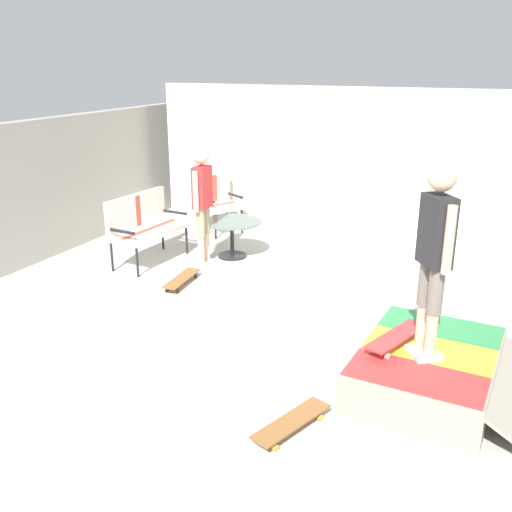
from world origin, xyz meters
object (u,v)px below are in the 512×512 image
at_px(patio_chair_near_house, 217,198).
at_px(patio_table, 232,232).
at_px(person_skater, 435,249).
at_px(skate_ramp, 430,370).
at_px(skateboard_by_bench, 182,279).
at_px(patio_bench, 143,222).
at_px(skateboard_spare, 292,422).
at_px(skateboard_on_ramp, 397,337).
at_px(person_watching, 202,198).

relative_size(patio_chair_near_house, patio_table, 1.13).
distance_m(patio_table, person_skater, 4.42).
height_order(skate_ramp, skateboard_by_bench, skate_ramp).
bearing_deg(patio_bench, person_skater, -114.84).
relative_size(skate_ramp, skateboard_spare, 2.19).
height_order(patio_table, person_skater, person_skater).
relative_size(skateboard_by_bench, skateboard_on_ramp, 0.99).
height_order(patio_table, skateboard_spare, patio_table).
bearing_deg(skateboard_on_ramp, person_watching, 56.17).
bearing_deg(person_skater, patio_table, 50.07).
xyz_separation_m(patio_bench, person_watching, (0.24, -0.88, 0.40)).
distance_m(patio_chair_near_house, patio_table, 1.41).
bearing_deg(patio_bench, patio_table, -56.92).
relative_size(patio_chair_near_house, person_skater, 0.60).
relative_size(person_watching, skateboard_spare, 2.11).
height_order(skate_ramp, patio_chair_near_house, patio_chair_near_house).
height_order(patio_bench, patio_chair_near_house, same).
xyz_separation_m(skateboard_spare, skateboard_on_ramp, (1.07, -0.61, 0.41)).
bearing_deg(skateboard_on_ramp, person_skater, -109.27).
xyz_separation_m(patio_table, person_skater, (-2.76, -3.30, 1.01)).
bearing_deg(skateboard_spare, patio_bench, 49.54).
bearing_deg(person_watching, skate_ramp, -120.79).
bearing_deg(person_watching, patio_chair_near_house, 21.14).
xyz_separation_m(skate_ramp, skateboard_by_bench, (1.29, 3.45, -0.12)).
height_order(person_watching, skateboard_on_ramp, person_watching).
distance_m(skate_ramp, patio_bench, 4.87).
height_order(patio_chair_near_house, person_skater, person_skater).
relative_size(patio_bench, skateboard_spare, 1.57).
distance_m(patio_table, skateboard_on_ramp, 4.05).
distance_m(person_watching, person_skater, 4.22).
xyz_separation_m(skateboard_by_bench, skateboard_spare, (-2.41, -2.53, 0.00)).
bearing_deg(skateboard_spare, patio_table, 33.03).
distance_m(patio_bench, skateboard_spare, 4.68).
distance_m(person_skater, skateboard_by_bench, 3.92).
xyz_separation_m(patio_chair_near_house, skateboard_spare, (-4.85, -3.27, -0.53)).
distance_m(person_watching, skateboard_by_bench, 1.26).
relative_size(patio_chair_near_house, skateboard_spare, 1.24).
bearing_deg(person_skater, skateboard_by_bench, 67.14).
distance_m(skate_ramp, person_watching, 4.25).
bearing_deg(patio_chair_near_house, skateboard_on_ramp, -134.26).
relative_size(skate_ramp, patio_chair_near_house, 1.76).
bearing_deg(skateboard_by_bench, patio_bench, 58.94).
distance_m(skate_ramp, patio_chair_near_house, 5.63).
relative_size(skate_ramp, skateboard_on_ramp, 2.19).
height_order(person_watching, skateboard_by_bench, person_watching).
bearing_deg(patio_table, patio_chair_near_house, 37.18).
distance_m(skateboard_by_bench, skateboard_on_ramp, 3.43).
bearing_deg(skateboard_by_bench, person_watching, 8.72).
relative_size(person_watching, person_skater, 1.01).
distance_m(skate_ramp, person_skater, 1.22).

